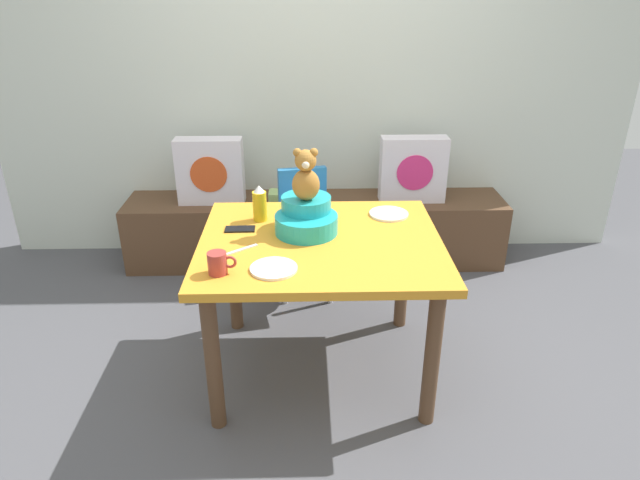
% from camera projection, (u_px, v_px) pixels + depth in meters
% --- Properties ---
extents(ground_plane, '(8.00, 8.00, 0.00)m').
position_uv_depth(ground_plane, '(321.00, 367.00, 2.93)').
color(ground_plane, '#4C4C51').
extents(back_wall, '(4.40, 0.10, 2.60)m').
position_uv_depth(back_wall, '(314.00, 68.00, 3.73)').
color(back_wall, silver).
rests_on(back_wall, ground_plane).
extents(window_bench, '(2.60, 0.44, 0.46)m').
position_uv_depth(window_bench, '(316.00, 230.00, 3.95)').
color(window_bench, brown).
rests_on(window_bench, ground_plane).
extents(pillow_floral_left, '(0.44, 0.15, 0.44)m').
position_uv_depth(pillow_floral_left, '(210.00, 171.00, 3.72)').
color(pillow_floral_left, silver).
rests_on(pillow_floral_left, window_bench).
extents(pillow_floral_right, '(0.44, 0.15, 0.44)m').
position_uv_depth(pillow_floral_right, '(413.00, 169.00, 3.75)').
color(pillow_floral_right, silver).
rests_on(pillow_floral_right, window_bench).
extents(book_stack, '(0.20, 0.14, 0.06)m').
position_uv_depth(book_stack, '(283.00, 196.00, 3.83)').
color(book_stack, '#9BBF6E').
rests_on(book_stack, window_bench).
extents(dining_table, '(1.13, 0.97, 0.74)m').
position_uv_depth(dining_table, '(321.00, 260.00, 2.66)').
color(dining_table, orange).
rests_on(dining_table, ground_plane).
extents(highchair, '(0.38, 0.49, 0.79)m').
position_uv_depth(highchair, '(307.00, 216.00, 3.43)').
color(highchair, '#2672B2').
rests_on(highchair, ground_plane).
extents(infant_seat_teal, '(0.30, 0.33, 0.16)m').
position_uv_depth(infant_seat_teal, '(306.00, 217.00, 2.67)').
color(infant_seat_teal, teal).
rests_on(infant_seat_teal, dining_table).
extents(teddy_bear, '(0.13, 0.12, 0.25)m').
position_uv_depth(teddy_bear, '(306.00, 176.00, 2.58)').
color(teddy_bear, '#A46E2D').
rests_on(teddy_bear, infant_seat_teal).
extents(ketchup_bottle, '(0.07, 0.07, 0.18)m').
position_uv_depth(ketchup_bottle, '(260.00, 204.00, 2.78)').
color(ketchup_bottle, gold).
rests_on(ketchup_bottle, dining_table).
extents(coffee_mug, '(0.12, 0.08, 0.09)m').
position_uv_depth(coffee_mug, '(218.00, 263.00, 2.29)').
color(coffee_mug, '#9E332D').
rests_on(coffee_mug, dining_table).
extents(dinner_plate_near, '(0.20, 0.20, 0.01)m').
position_uv_depth(dinner_plate_near, '(389.00, 214.00, 2.88)').
color(dinner_plate_near, white).
rests_on(dinner_plate_near, dining_table).
extents(dinner_plate_far, '(0.20, 0.20, 0.01)m').
position_uv_depth(dinner_plate_far, '(274.00, 268.00, 2.34)').
color(dinner_plate_far, white).
rests_on(dinner_plate_far, dining_table).
extents(cell_phone, '(0.15, 0.07, 0.01)m').
position_uv_depth(cell_phone, '(240.00, 229.00, 2.71)').
color(cell_phone, black).
rests_on(cell_phone, dining_table).
extents(table_fork, '(0.14, 0.12, 0.01)m').
position_uv_depth(table_fork, '(241.00, 250.00, 2.51)').
color(table_fork, silver).
rests_on(table_fork, dining_table).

